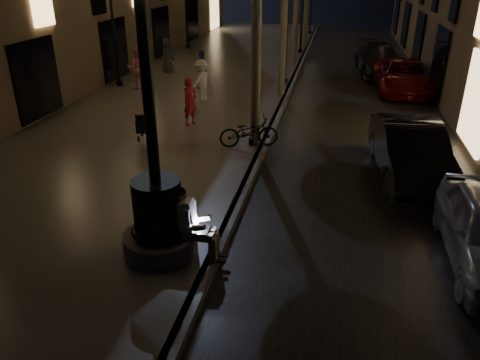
% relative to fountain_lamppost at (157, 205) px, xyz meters
% --- Properties ---
extents(ground, '(120.00, 120.00, 0.00)m').
position_rel_fountain_lamppost_xyz_m(ground, '(1.00, 13.00, -1.21)').
color(ground, black).
rests_on(ground, ground).
extents(cobble_lane, '(6.00, 45.00, 0.02)m').
position_rel_fountain_lamppost_xyz_m(cobble_lane, '(4.00, 13.00, -1.20)').
color(cobble_lane, black).
rests_on(cobble_lane, ground).
extents(promenade, '(8.00, 45.00, 0.20)m').
position_rel_fountain_lamppost_xyz_m(promenade, '(-3.00, 13.00, -1.11)').
color(promenade, '#67625A').
rests_on(promenade, ground).
extents(curb_strip, '(0.25, 45.00, 0.20)m').
position_rel_fountain_lamppost_xyz_m(curb_strip, '(1.00, 13.00, -1.11)').
color(curb_strip, '#59595B').
rests_on(curb_strip, ground).
extents(fountain_lamppost, '(1.40, 1.40, 5.21)m').
position_rel_fountain_lamppost_xyz_m(fountain_lamppost, '(0.00, 0.00, 0.00)').
color(fountain_lamppost, '#59595B').
rests_on(fountain_lamppost, promenade).
extents(seated_man_laptop, '(1.05, 0.35, 1.41)m').
position_rel_fountain_lamppost_xyz_m(seated_man_laptop, '(0.61, 0.00, -0.27)').
color(seated_man_laptop, '#9B916E').
rests_on(seated_man_laptop, promenade).
extents(lamp_curb_a, '(0.36, 0.36, 4.81)m').
position_rel_fountain_lamppost_xyz_m(lamp_curb_a, '(0.70, 6.00, 2.02)').
color(lamp_curb_a, black).
rests_on(lamp_curb_a, promenade).
extents(lamp_curb_b, '(0.36, 0.36, 4.81)m').
position_rel_fountain_lamppost_xyz_m(lamp_curb_b, '(0.70, 14.00, 2.02)').
color(lamp_curb_b, black).
rests_on(lamp_curb_b, promenade).
extents(lamp_left_b, '(0.36, 0.36, 4.81)m').
position_rel_fountain_lamppost_xyz_m(lamp_left_b, '(-6.40, 12.00, 2.02)').
color(lamp_left_b, black).
rests_on(lamp_left_b, promenade).
extents(stroller, '(0.52, 0.97, 0.98)m').
position_rel_fountain_lamppost_xyz_m(stroller, '(-2.66, 5.78, -0.52)').
color(stroller, black).
rests_on(stroller, promenade).
extents(car_second, '(1.94, 4.56, 1.46)m').
position_rel_fountain_lamppost_xyz_m(car_second, '(5.05, 5.00, -0.48)').
color(car_second, black).
rests_on(car_second, ground).
extents(car_third, '(2.38, 4.93, 1.35)m').
position_rel_fountain_lamppost_xyz_m(car_third, '(5.84, 14.28, -0.53)').
color(car_third, maroon).
rests_on(car_third, ground).
extents(car_rear, '(2.45, 5.08, 1.43)m').
position_rel_fountain_lamppost_xyz_m(car_rear, '(5.00, 17.86, -0.50)').
color(car_rear, '#303035').
rests_on(car_rear, ground).
extents(pedestrian_red, '(0.60, 0.68, 1.57)m').
position_rel_fountain_lamppost_xyz_m(pedestrian_red, '(-1.70, 7.45, -0.23)').
color(pedestrian_red, '#B12523').
rests_on(pedestrian_red, promenade).
extents(pedestrian_pink, '(1.06, 0.96, 1.77)m').
position_rel_fountain_lamppost_xyz_m(pedestrian_pink, '(-5.39, 11.76, -0.13)').
color(pedestrian_pink, pink).
rests_on(pedestrian_pink, promenade).
extents(pedestrian_white, '(1.02, 1.20, 1.62)m').
position_rel_fountain_lamppost_xyz_m(pedestrian_white, '(-2.13, 10.38, -0.20)').
color(pedestrian_white, white).
rests_on(pedestrian_white, promenade).
extents(pedestrian_blue, '(0.61, 1.01, 1.61)m').
position_rel_fountain_lamppost_xyz_m(pedestrian_blue, '(-2.66, 12.32, -0.21)').
color(pedestrian_blue, navy).
rests_on(pedestrian_blue, promenade).
extents(pedestrian_dark, '(0.69, 0.90, 1.64)m').
position_rel_fountain_lamppost_xyz_m(pedestrian_dark, '(-5.23, 15.10, -0.19)').
color(pedestrian_dark, '#37383C').
rests_on(pedestrian_dark, promenade).
extents(bicycle, '(1.85, 1.16, 0.92)m').
position_rel_fountain_lamppost_xyz_m(bicycle, '(0.60, 5.82, -0.55)').
color(bicycle, black).
rests_on(bicycle, promenade).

